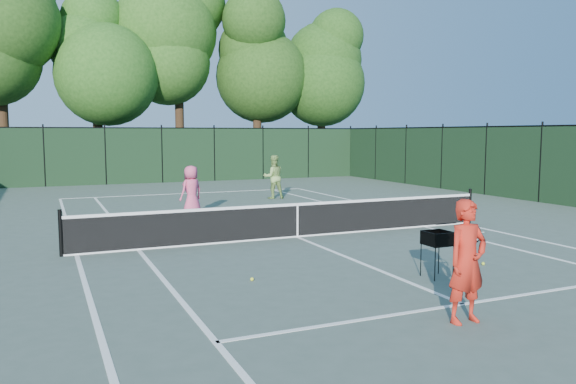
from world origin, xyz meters
name	(u,v)px	position (x,y,z in m)	size (l,w,h in m)	color
ground	(297,237)	(0.00, 0.00, 0.00)	(90.00, 90.00, 0.00)	#48574C
sideline_doubles_left	(77,255)	(-5.49, 0.00, 0.00)	(0.10, 23.77, 0.01)	white
sideline_doubles_right	(461,224)	(5.49, 0.00, 0.00)	(0.10, 23.77, 0.01)	white
sideline_singles_left	(139,250)	(-4.12, 0.00, 0.00)	(0.10, 23.77, 0.01)	white
sideline_singles_right	(424,227)	(4.12, 0.00, 0.00)	(0.10, 23.77, 0.01)	white
baseline_far	(189,193)	(0.00, 11.88, 0.00)	(10.97, 0.10, 0.01)	white
service_line_near	(463,304)	(0.00, -6.40, 0.00)	(8.23, 0.10, 0.01)	white
service_line_far	(225,208)	(0.00, 6.40, 0.00)	(8.23, 0.10, 0.01)	white
center_service_line	(297,237)	(0.00, 0.00, 0.00)	(0.10, 12.80, 0.01)	white
tennis_net	(297,219)	(0.00, 0.00, 0.48)	(11.69, 0.09, 1.06)	black
fence_far	(162,156)	(0.00, 18.00, 1.50)	(24.00, 0.05, 3.00)	black
tree_2	(95,47)	(-3.00, 21.80, 7.73)	(6.00, 6.00, 12.40)	black
tree_3	(178,32)	(2.00, 22.30, 9.01)	(7.00, 7.00, 14.45)	black
tree_4	(257,50)	(7.00, 21.60, 8.14)	(6.20, 6.20, 12.97)	black
tree_5	(322,61)	(12.00, 22.10, 7.71)	(5.80, 5.80, 12.23)	black
coach	(467,261)	(-0.55, -7.09, 0.90)	(0.92, 0.65, 1.80)	red
player_pink	(191,191)	(-1.61, 4.91, 0.84)	(0.97, 0.83, 1.68)	#DD4E79
player_green	(273,177)	(2.77, 8.44, 0.91)	(0.96, 0.79, 1.83)	#8BB259
ball_hopper	(438,239)	(0.70, -4.85, 0.75)	(0.47, 0.47, 0.89)	black
loose_ball_near_cart	(483,264)	(2.23, -4.45, 0.03)	(0.07, 0.07, 0.07)	#BAD22B
loose_ball_midcourt	(252,279)	(-2.62, -3.69, 0.03)	(0.07, 0.07, 0.07)	yellow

